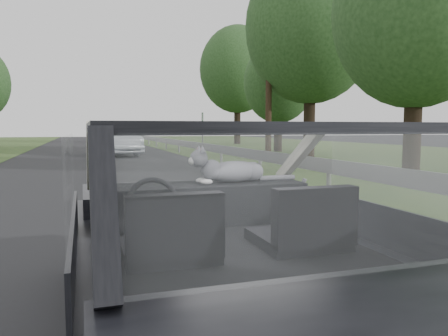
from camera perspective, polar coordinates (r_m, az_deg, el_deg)
subject_car at (r=2.77m, az=0.21°, el=-9.30°), size 1.80×4.00×1.45m
dashboard at (r=3.33m, az=-3.16°, el=-4.62°), size 1.58×0.45×0.30m
driver_seat at (r=2.36m, az=-6.91°, el=-8.04°), size 0.50×0.72×0.42m
passenger_seat at (r=2.63m, az=10.60°, el=-6.71°), size 0.50×0.72×0.42m
steering_wheel at (r=2.95m, az=-9.25°, el=-4.58°), size 0.36×0.36×0.04m
cat at (r=3.37m, az=1.31°, el=-0.29°), size 0.67×0.28×0.29m
guardrail at (r=13.58m, az=4.28°, el=1.71°), size 0.05×90.00×0.32m
other_car at (r=23.06m, az=-14.14°, el=3.57°), size 2.78×5.12×1.60m
highway_sign at (r=31.20m, az=-2.83°, el=4.95°), size 0.28×1.00×2.50m
utility_pole at (r=21.02m, az=5.89°, el=13.50°), size 0.30×0.30×8.87m
tree_0 at (r=14.32m, az=23.73°, el=13.88°), size 5.67×5.67×7.34m
tree_1 at (r=21.83m, az=11.21°, el=13.90°), size 8.16×8.16×9.46m
tree_2 at (r=26.32m, az=7.12°, el=8.96°), size 5.16×5.16×6.26m
tree_3 at (r=38.79m, az=1.76°, el=10.55°), size 7.95×7.95×9.98m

